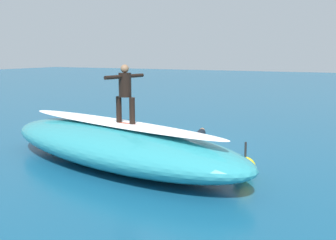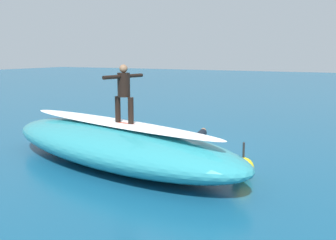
{
  "view_description": "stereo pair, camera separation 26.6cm",
  "coord_description": "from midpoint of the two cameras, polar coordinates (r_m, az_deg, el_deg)",
  "views": [
    {
      "loc": [
        -6.39,
        12.07,
        3.31
      ],
      "look_at": [
        -0.4,
        0.37,
        1.1
      ],
      "focal_mm": 42.97,
      "sensor_mm": 36.0,
      "label": 1
    },
    {
      "loc": [
        -6.63,
        11.94,
        3.31
      ],
      "look_at": [
        -0.4,
        0.37,
        1.1
      ],
      "focal_mm": 42.97,
      "sensor_mm": 36.0,
      "label": 2
    }
  ],
  "objects": [
    {
      "name": "ground_plane",
      "position": [
        14.06,
        -0.18,
        -4.08
      ],
      "size": [
        120.0,
        120.0,
        0.0
      ],
      "primitive_type": "plane",
      "color": "#145175"
    },
    {
      "name": "wave_crest",
      "position": [
        12.0,
        -6.95,
        -3.48
      ],
      "size": [
        9.66,
        5.03,
        1.25
      ],
      "primitive_type": "ellipsoid",
      "rotation": [
        0.0,
        0.0,
        -0.23
      ],
      "color": "teal",
      "rests_on": "ground_plane"
    },
    {
      "name": "wave_foam_lip",
      "position": [
        11.87,
        -7.01,
        -0.36
      ],
      "size": [
        7.86,
        2.81,
        0.08
      ],
      "primitive_type": "ellipsoid",
      "rotation": [
        0.0,
        0.0,
        -0.23
      ],
      "color": "white",
      "rests_on": "wave_crest"
    },
    {
      "name": "surfboard_riding",
      "position": [
        11.54,
        -5.54,
        -0.6
      ],
      "size": [
        2.06,
        0.74,
        0.08
      ],
      "primitive_type": "ellipsoid",
      "rotation": [
        0.0,
        0.0,
        -0.14
      ],
      "color": "#E0563D",
      "rests_on": "wave_crest"
    },
    {
      "name": "surfer_riding",
      "position": [
        11.41,
        -5.62,
        4.37
      ],
      "size": [
        0.65,
        1.57,
        1.66
      ],
      "rotation": [
        0.0,
        0.0,
        -0.14
      ],
      "color": "black",
      "rests_on": "surfboard_riding"
    },
    {
      "name": "surfboard_paddling",
      "position": [
        15.39,
        5.15,
        -2.79
      ],
      "size": [
        0.94,
        1.98,
        0.07
      ],
      "primitive_type": "ellipsoid",
      "rotation": [
        0.0,
        0.0,
        -1.36
      ],
      "color": "silver",
      "rests_on": "ground_plane"
    },
    {
      "name": "surfer_paddling",
      "position": [
        15.23,
        5.06,
        -2.26
      ],
      "size": [
        0.63,
        1.78,
        0.32
      ],
      "rotation": [
        0.0,
        0.0,
        -1.36
      ],
      "color": "black",
      "rests_on": "surfboard_paddling"
    },
    {
      "name": "buoy_marker",
      "position": [
        10.93,
        11.3,
        -6.68
      ],
      "size": [
        0.58,
        0.58,
        0.99
      ],
      "color": "yellow",
      "rests_on": "ground_plane"
    },
    {
      "name": "foam_patch_near",
      "position": [
        13.34,
        -12.56,
        -4.67
      ],
      "size": [
        1.22,
        0.98,
        0.18
      ],
      "primitive_type": "ellipsoid",
      "rotation": [
        0.0,
        0.0,
        2.94
      ],
      "color": "white",
      "rests_on": "ground_plane"
    },
    {
      "name": "foam_patch_mid",
      "position": [
        16.45,
        -1.36,
        -1.88
      ],
      "size": [
        1.17,
        1.11,
        0.11
      ],
      "primitive_type": "ellipsoid",
      "rotation": [
        0.0,
        0.0,
        2.79
      ],
      "color": "white",
      "rests_on": "ground_plane"
    }
  ]
}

